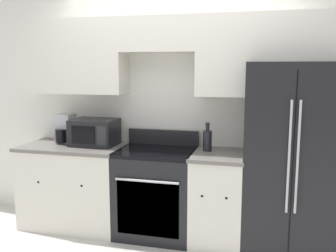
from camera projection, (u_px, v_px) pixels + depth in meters
name	position (u px, v px, depth m)	size (l,w,h in m)	color
ground_plane	(160.00, 248.00, 3.60)	(12.00, 12.00, 0.00)	beige
wall_back	(175.00, 88.00, 3.93)	(8.00, 0.39, 2.60)	silver
lower_cabinets_left	(75.00, 185.00, 4.08)	(1.10, 0.64, 0.90)	silver
lower_cabinets_right	(218.00, 197.00, 3.70)	(0.52, 0.64, 0.90)	silver
oven_range	(156.00, 192.00, 3.86)	(0.77, 0.65, 1.06)	black
refrigerator	(290.00, 157.00, 3.55)	(0.83, 0.81, 1.77)	black
microwave	(95.00, 132.00, 4.00)	(0.47, 0.37, 0.28)	black
bottle	(207.00, 140.00, 3.72)	(0.09, 0.09, 0.29)	black
electric_kettle	(65.00, 129.00, 4.15)	(0.17, 0.26, 0.32)	#B7B7BC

